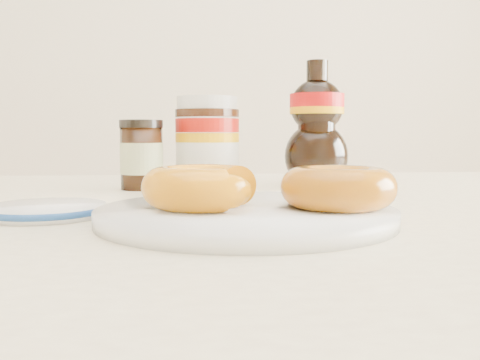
{
  "coord_description": "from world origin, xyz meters",
  "views": [
    {
      "loc": [
        -0.07,
        -0.53,
        0.83
      ],
      "look_at": [
        -0.02,
        0.01,
        0.79
      ],
      "focal_mm": 40.0,
      "sensor_mm": 36.0,
      "label": 1
    }
  ],
  "objects": [
    {
      "name": "syrup_bottle",
      "position": [
        0.13,
        0.29,
        0.85
      ],
      "size": [
        0.12,
        0.11,
        0.19
      ],
      "primitive_type": null,
      "rotation": [
        0.0,
        0.0,
        0.28
      ],
      "color": "black",
      "rests_on": "dining_table"
    },
    {
      "name": "plate",
      "position": [
        -0.02,
        -0.04,
        0.76
      ],
      "size": [
        0.28,
        0.28,
        0.01
      ],
      "color": "white",
      "rests_on": "dining_table"
    },
    {
      "name": "dining_table",
      "position": [
        0.0,
        0.1,
        0.67
      ],
      "size": [
        1.4,
        0.9,
        0.75
      ],
      "color": "beige",
      "rests_on": "ground"
    },
    {
      "name": "donut_whole",
      "position": [
        0.07,
        -0.05,
        0.78
      ],
      "size": [
        0.13,
        0.13,
        0.04
      ],
      "primitive_type": "torus",
      "rotation": [
        0.0,
        0.0,
        -0.22
      ],
      "color": "#A15D0A",
      "rests_on": "plate"
    },
    {
      "name": "dark_jar",
      "position": [
        -0.13,
        0.27,
        0.8
      ],
      "size": [
        0.06,
        0.06,
        0.1
      ],
      "rotation": [
        0.0,
        0.0,
        -0.23
      ],
      "color": "black",
      "rests_on": "dining_table"
    },
    {
      "name": "nutella_jar",
      "position": [
        -0.04,
        0.3,
        0.82
      ],
      "size": [
        0.1,
        0.1,
        0.14
      ],
      "rotation": [
        0.0,
        0.0,
        0.03
      ],
      "color": "white",
      "rests_on": "dining_table"
    },
    {
      "name": "donut_bitten",
      "position": [
        -0.06,
        -0.04,
        0.78
      ],
      "size": [
        0.14,
        0.14,
        0.04
      ],
      "primitive_type": "torus",
      "rotation": [
        0.0,
        0.0,
        0.32
      ],
      "color": "#CA810B",
      "rests_on": "plate"
    },
    {
      "name": "blue_rim_saucer",
      "position": [
        -0.21,
        0.02,
        0.76
      ],
      "size": [
        0.12,
        0.12,
        0.01
      ],
      "color": "white",
      "rests_on": "dining_table"
    }
  ]
}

